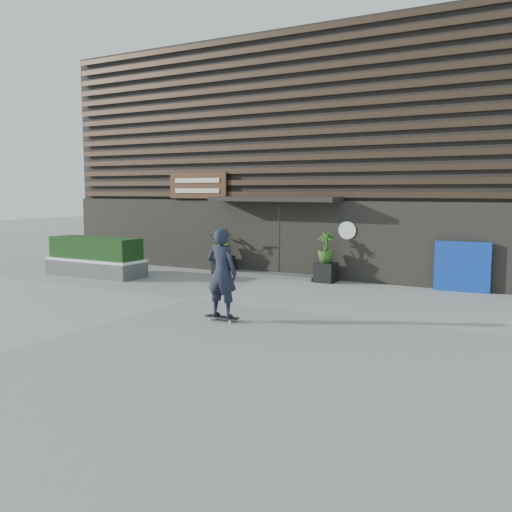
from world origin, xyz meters
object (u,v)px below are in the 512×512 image
Objects in this scene: blue_tarp at (462,267)px; skateboarder at (222,273)px; planter_pot_left at (223,265)px; raised_bed at (96,268)px; planter_pot_right at (326,272)px.

blue_tarp is 7.45m from skateboarder.
raised_bed is at bearing -143.46° from planter_pot_left.
skateboarder reaches higher than planter_pot_right.
raised_bed is (-7.21, -2.53, -0.05)m from planter_pot_right.
planter_pot_left is 4.25m from raised_bed.
planter_pot_left reaches higher than raised_bed.
raised_bed is at bearing -169.99° from blue_tarp.
skateboarder reaches higher than blue_tarp.
planter_pot_right is at bearing 91.33° from skateboarder.
planter_pot_left is 3.80m from planter_pot_right.
blue_tarp is at bearing 2.21° from planter_pot_left.
planter_pot_left is 0.17× the size of raised_bed.
blue_tarp reaches higher than raised_bed.
planter_pot_left is 7.79m from blue_tarp.
skateboarder reaches higher than raised_bed.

